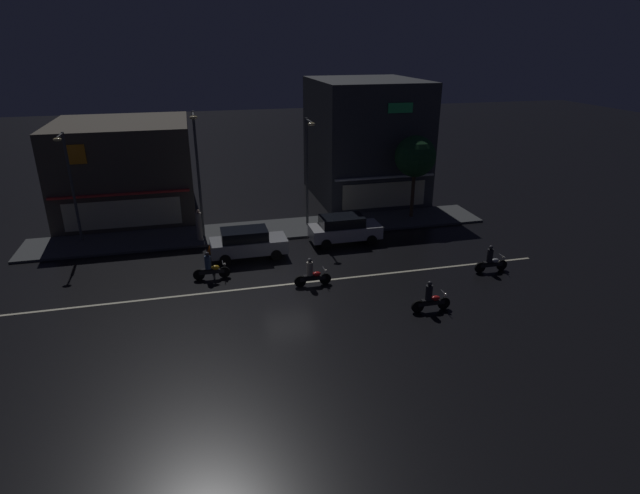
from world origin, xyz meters
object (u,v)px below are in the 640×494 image
pedestrian_on_sidewalk (199,226)px  parked_car_near_kerb (344,229)px  motorcycle_trailing_far (491,261)px  streetlamp_west (70,179)px  motorcycle_opposite_lane (210,268)px  streetlamp_mid (198,166)px  motorcycle_lead (312,274)px  motorcycle_following (430,299)px  traffic_cone (209,249)px  streetlamp_east (308,164)px  parked_car_trailing (248,243)px

pedestrian_on_sidewalk → parked_car_near_kerb: size_ratio=0.45×
motorcycle_trailing_far → parked_car_near_kerb: bearing=-49.0°
streetlamp_west → pedestrian_on_sidewalk: 7.75m
motorcycle_opposite_lane → streetlamp_mid: bearing=88.6°
motorcycle_lead → motorcycle_following: same height
motorcycle_opposite_lane → traffic_cone: (0.10, 3.47, -0.36)m
motorcycle_trailing_far → motorcycle_lead: bearing=-9.2°
parked_car_near_kerb → traffic_cone: 8.13m
streetlamp_west → streetlamp_east: size_ratio=0.95×
streetlamp_east → motorcycle_opposite_lane: size_ratio=3.65×
streetlamp_west → motorcycle_following: size_ratio=3.46×
motorcycle_opposite_lane → traffic_cone: size_ratio=3.45×
motorcycle_lead → streetlamp_east: bearing=-103.0°
streetlamp_mid → traffic_cone: 4.99m
streetlamp_mid → traffic_cone: size_ratio=13.88×
parked_car_trailing → motorcycle_opposite_lane: 3.33m
streetlamp_mid → parked_car_near_kerb: (8.32, -2.57, -3.74)m
pedestrian_on_sidewalk → motorcycle_following: size_ratio=1.02×
motorcycle_trailing_far → pedestrian_on_sidewalk: bearing=-34.2°
streetlamp_mid → streetlamp_east: bearing=4.7°
pedestrian_on_sidewalk → streetlamp_east: bearing=7.0°
streetlamp_mid → motorcycle_lead: bearing=-57.8°
motorcycle_lead → motorcycle_opposite_lane: size_ratio=1.00×
streetlamp_east → motorcycle_opposite_lane: streetlamp_east is taller
streetlamp_east → motorcycle_following: bearing=-76.8°
motorcycle_following → motorcycle_opposite_lane: same height
streetlamp_mid → pedestrian_on_sidewalk: streetlamp_mid is taller
parked_car_trailing → motorcycle_following: size_ratio=2.26×
streetlamp_west → motorcycle_opposite_lane: (7.38, -6.86, -3.43)m
parked_car_near_kerb → parked_car_trailing: (-5.98, -0.90, 0.00)m
streetlamp_east → streetlamp_west: bearing=178.5°
streetlamp_east → motorcycle_lead: (-1.75, -8.54, -3.61)m
motorcycle_opposite_lane → motorcycle_trailing_far: size_ratio=1.00×
streetlamp_west → motorcycle_trailing_far: size_ratio=3.46×
streetlamp_west → traffic_cone: size_ratio=11.97×
parked_car_near_kerb → motorcycle_lead: (-3.30, -5.41, -0.24)m
motorcycle_following → motorcycle_opposite_lane: 11.22m
streetlamp_east → traffic_cone: 8.25m
streetlamp_mid → motorcycle_following: size_ratio=4.02×
motorcycle_following → parked_car_trailing: bearing=-53.2°
motorcycle_lead → motorcycle_opposite_lane: (-4.91, 2.04, 0.00)m
streetlamp_mid → traffic_cone: bearing=-85.0°
pedestrian_on_sidewalk → motorcycle_opposite_lane: pedestrian_on_sidewalk is taller
streetlamp_west → motorcycle_lead: (12.28, -8.90, -3.43)m
streetlamp_east → pedestrian_on_sidewalk: streetlamp_east is taller
pedestrian_on_sidewalk → motorcycle_lead: size_ratio=1.02×
motorcycle_following → motorcycle_opposite_lane: (-9.56, 5.89, 0.00)m
streetlamp_west → pedestrian_on_sidewalk: bearing=-10.6°
traffic_cone → pedestrian_on_sidewalk: bearing=102.3°
streetlamp_mid → parked_car_near_kerb: streetlamp_mid is taller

